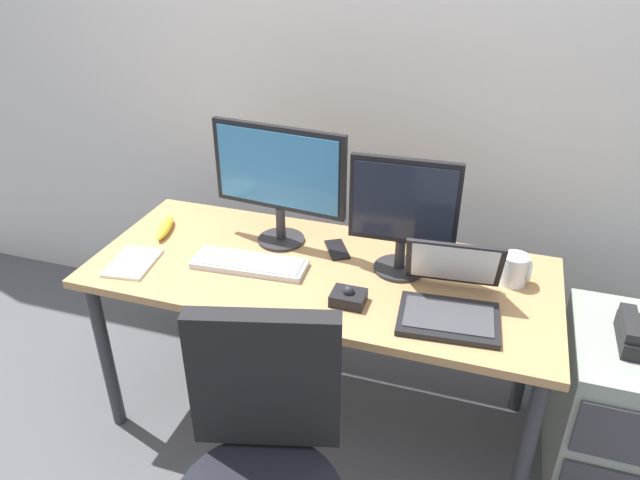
% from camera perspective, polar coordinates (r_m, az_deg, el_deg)
% --- Properties ---
extents(ground_plane, '(8.00, 8.00, 0.00)m').
position_cam_1_polar(ground_plane, '(2.56, 0.00, -16.32)').
color(ground_plane, '#494B4F').
extents(back_wall, '(6.00, 0.10, 2.80)m').
position_cam_1_polar(back_wall, '(2.50, 5.22, 19.24)').
color(back_wall, beige).
rests_on(back_wall, ground).
extents(desk, '(1.65, 0.70, 0.71)m').
position_cam_1_polar(desk, '(2.16, 0.00, -4.47)').
color(desk, '#A87D4F').
rests_on(desk, ground).
extents(file_cabinet, '(0.42, 0.53, 0.61)m').
position_cam_1_polar(file_cabinet, '(2.39, 26.94, -14.44)').
color(file_cabinet, gray).
rests_on(file_cabinet, ground).
extents(monitor_main, '(0.52, 0.18, 0.46)m').
position_cam_1_polar(monitor_main, '(2.18, -3.99, 6.16)').
color(monitor_main, '#262628').
rests_on(monitor_main, desk).
extents(monitor_side, '(0.37, 0.18, 0.42)m').
position_cam_1_polar(monitor_side, '(2.02, 8.00, 2.80)').
color(monitor_side, '#262628').
rests_on(monitor_side, desk).
extents(keyboard, '(0.42, 0.16, 0.03)m').
position_cam_1_polar(keyboard, '(2.14, -6.79, -2.24)').
color(keyboard, silver).
rests_on(keyboard, desk).
extents(laptop, '(0.34, 0.35, 0.22)m').
position_cam_1_polar(laptop, '(1.93, 12.41, -5.44)').
color(laptop, black).
rests_on(laptop, desk).
extents(trackball_mouse, '(0.11, 0.09, 0.07)m').
position_cam_1_polar(trackball_mouse, '(1.94, 2.73, -5.49)').
color(trackball_mouse, black).
rests_on(trackball_mouse, desk).
extents(coffee_mug, '(0.10, 0.09, 0.11)m').
position_cam_1_polar(coffee_mug, '(2.12, 18.22, -2.72)').
color(coffee_mug, silver).
rests_on(coffee_mug, desk).
extents(paper_notepad, '(0.17, 0.23, 0.01)m').
position_cam_1_polar(paper_notepad, '(2.25, -17.54, -2.09)').
color(paper_notepad, white).
rests_on(paper_notepad, desk).
extents(cell_phone, '(0.13, 0.16, 0.01)m').
position_cam_1_polar(cell_phone, '(2.23, 1.65, -0.93)').
color(cell_phone, black).
rests_on(cell_phone, desk).
extents(banana, '(0.09, 0.19, 0.04)m').
position_cam_1_polar(banana, '(2.43, -14.66, 1.17)').
color(banana, yellow).
rests_on(banana, desk).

